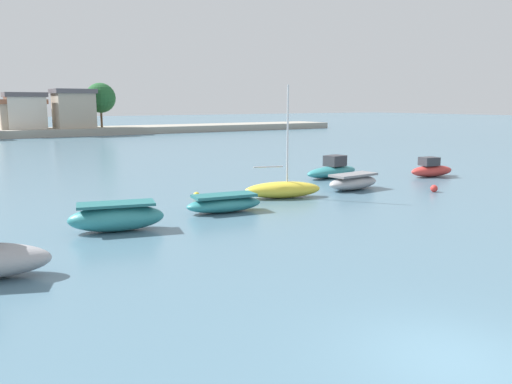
# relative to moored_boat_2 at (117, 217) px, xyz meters

# --- Properties ---
(ground_plane) EXTENTS (400.00, 400.00, 0.00)m
(ground_plane) POSITION_rel_moored_boat_2_xyz_m (2.20, -14.44, -0.57)
(ground_plane) COLOR slate
(moored_boat_2) EXTENTS (4.08, 2.40, 1.17)m
(moored_boat_2) POSITION_rel_moored_boat_2_xyz_m (0.00, 0.00, 0.00)
(moored_boat_2) COLOR teal
(moored_boat_2) RESTS_ON ground
(moored_boat_3) EXTENTS (3.91, 1.93, 0.87)m
(moored_boat_3) POSITION_rel_moored_boat_2_xyz_m (5.55, 0.90, -0.15)
(moored_boat_3) COLOR teal
(moored_boat_3) RESTS_ON ground
(moored_boat_4) EXTENTS (4.51, 2.72, 6.13)m
(moored_boat_4) POSITION_rel_moored_boat_2_xyz_m (10.15, 2.50, -0.09)
(moored_boat_4) COLOR yellow
(moored_boat_4) RESTS_ON ground
(moored_boat_5) EXTENTS (3.88, 1.79, 0.96)m
(moored_boat_5) POSITION_rel_moored_boat_2_xyz_m (15.35, 2.46, -0.11)
(moored_boat_5) COLOR #9E9EA3
(moored_boat_5) RESTS_ON ground
(moored_boat_6) EXTENTS (4.99, 2.24, 1.52)m
(moored_boat_6) POSITION_rel_moored_boat_2_xyz_m (17.81, 7.17, -0.05)
(moored_boat_6) COLOR teal
(moored_boat_6) RESTS_ON ground
(moored_boat_7) EXTENTS (3.63, 1.74, 1.39)m
(moored_boat_7) POSITION_rel_moored_boat_2_xyz_m (23.91, 3.62, -0.05)
(moored_boat_7) COLOR #C63833
(moored_boat_7) RESTS_ON ground
(mooring_buoy_2) EXTENTS (0.38, 0.38, 0.38)m
(mooring_buoy_2) POSITION_rel_moored_boat_2_xyz_m (6.00, 4.78, -0.38)
(mooring_buoy_2) COLOR yellow
(mooring_buoy_2) RESTS_ON ground
(mooring_buoy_3) EXTENTS (0.42, 0.42, 0.42)m
(mooring_buoy_3) POSITION_rel_moored_boat_2_xyz_m (18.71, -0.80, -0.36)
(mooring_buoy_3) COLOR red
(mooring_buoy_3) RESTS_ON ground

